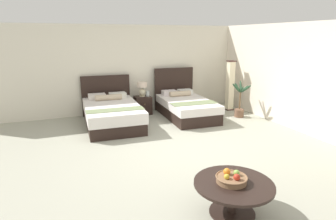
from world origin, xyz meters
TOP-DOWN VIEW (x-y plane):
  - ground_plane at (0.00, 0.00)m, footprint 9.70×10.23m
  - wall_back at (0.00, 3.32)m, footprint 9.70×0.12m
  - wall_side_right at (3.05, 0.40)m, footprint 0.12×5.83m
  - bed_near_window at (-1.02, 2.15)m, footprint 1.40×2.25m
  - bed_near_corner at (1.03, 2.16)m, footprint 1.27×2.15m
  - nightstand at (0.00, 2.86)m, footprint 0.46×0.43m
  - table_lamp at (0.00, 2.88)m, footprint 0.27×0.27m
  - vase at (0.14, 2.82)m, footprint 0.10×0.10m
  - coffee_table at (-0.30, -2.18)m, footprint 0.99×0.99m
  - fruit_bowl at (-0.32, -2.16)m, footprint 0.40×0.40m
  - floor_lamp_corner at (2.60, 2.38)m, footprint 0.23×0.23m
  - potted_palm at (2.42, 1.59)m, footprint 0.56×0.55m

SIDE VIEW (x-z plane):
  - ground_plane at x=0.00m, z-range -0.02..0.00m
  - nightstand at x=0.00m, z-range 0.00..0.52m
  - bed_near_corner at x=1.03m, z-range -0.34..0.93m
  - bed_near_window at x=-1.02m, z-range -0.26..0.87m
  - coffee_table at x=-0.30m, z-range 0.11..0.54m
  - potted_palm at x=2.42m, z-range -0.15..0.86m
  - fruit_bowl at x=-0.32m, z-range 0.41..0.56m
  - vase at x=0.14m, z-range 0.52..0.68m
  - floor_lamp_corner at x=2.60m, z-range 0.00..1.49m
  - table_lamp at x=0.00m, z-range 0.55..0.97m
  - wall_back at x=0.00m, z-range 0.00..2.50m
  - wall_side_right at x=3.05m, z-range 0.00..2.50m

